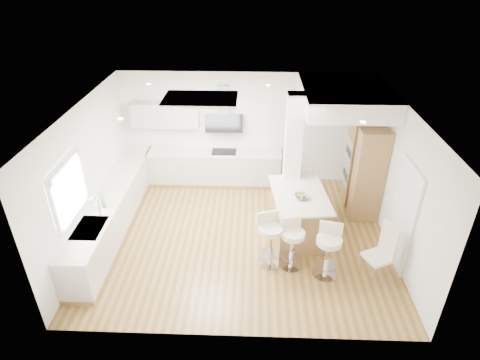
{
  "coord_description": "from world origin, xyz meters",
  "views": [
    {
      "loc": [
        0.22,
        -6.7,
        5.21
      ],
      "look_at": [
        -0.04,
        0.4,
        1.14
      ],
      "focal_mm": 30.0,
      "sensor_mm": 36.0,
      "label": 1
    }
  ],
  "objects_px": {
    "peninsula": "(298,214)",
    "dining_chair": "(383,250)",
    "bar_stool_a": "(270,237)",
    "bar_stool_b": "(292,241)",
    "bar_stool_c": "(328,248)"
  },
  "relations": [
    {
      "from": "bar_stool_a",
      "to": "bar_stool_b",
      "type": "distance_m",
      "value": 0.41
    },
    {
      "from": "peninsula",
      "to": "dining_chair",
      "type": "bearing_deg",
      "value": -47.23
    },
    {
      "from": "bar_stool_c",
      "to": "dining_chair",
      "type": "xyz_separation_m",
      "value": [
        0.97,
        -0.0,
        -0.01
      ]
    },
    {
      "from": "dining_chair",
      "to": "bar_stool_c",
      "type": "bearing_deg",
      "value": 155.15
    },
    {
      "from": "peninsula",
      "to": "bar_stool_a",
      "type": "bearing_deg",
      "value": -129.04
    },
    {
      "from": "bar_stool_a",
      "to": "bar_stool_c",
      "type": "distance_m",
      "value": 1.07
    },
    {
      "from": "dining_chair",
      "to": "bar_stool_b",
      "type": "bearing_deg",
      "value": 147.57
    },
    {
      "from": "peninsula",
      "to": "dining_chair",
      "type": "height_order",
      "value": "dining_chair"
    },
    {
      "from": "dining_chair",
      "to": "bar_stool_a",
      "type": "bearing_deg",
      "value": 147.02
    },
    {
      "from": "bar_stool_a",
      "to": "dining_chair",
      "type": "height_order",
      "value": "dining_chair"
    },
    {
      "from": "peninsula",
      "to": "bar_stool_b",
      "type": "bearing_deg",
      "value": -107.3
    },
    {
      "from": "bar_stool_c",
      "to": "peninsula",
      "type": "bearing_deg",
      "value": 122.65
    },
    {
      "from": "bar_stool_b",
      "to": "bar_stool_c",
      "type": "relative_size",
      "value": 0.95
    },
    {
      "from": "bar_stool_a",
      "to": "dining_chair",
      "type": "xyz_separation_m",
      "value": [
        1.99,
        -0.29,
        -0.01
      ]
    },
    {
      "from": "bar_stool_a",
      "to": "bar_stool_c",
      "type": "xyz_separation_m",
      "value": [
        1.03,
        -0.29,
        -0.0
      ]
    }
  ]
}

